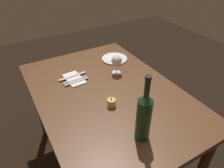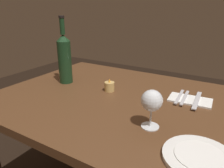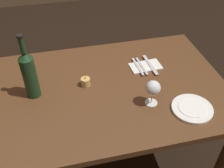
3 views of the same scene
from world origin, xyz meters
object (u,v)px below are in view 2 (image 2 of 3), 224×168
(wine_glass_left, at_px, (152,101))
(votive_candle, at_px, (109,87))
(fork_outer, at_px, (179,97))
(wine_bottle, at_px, (65,58))
(fork_inner, at_px, (185,98))
(folded_napkin, at_px, (190,100))
(table_knife, at_px, (197,100))
(dinner_plate, at_px, (200,157))

(wine_glass_left, distance_m, votive_candle, 0.39)
(votive_candle, bearing_deg, wine_glass_left, -35.50)
(votive_candle, xyz_separation_m, fork_outer, (0.34, 0.09, -0.01))
(wine_bottle, height_order, fork_inner, wine_bottle)
(wine_bottle, xyz_separation_m, fork_inner, (0.65, 0.10, -0.13))
(votive_candle, height_order, folded_napkin, votive_candle)
(fork_inner, xyz_separation_m, fork_outer, (-0.02, 0.00, 0.00))
(folded_napkin, relative_size, fork_inner, 1.09)
(votive_candle, bearing_deg, wine_bottle, -177.33)
(table_knife, bearing_deg, dinner_plate, -78.46)
(folded_napkin, bearing_deg, wine_glass_left, -103.52)
(votive_candle, height_order, dinner_plate, votive_candle)
(dinner_plate, xyz_separation_m, table_knife, (-0.08, 0.41, 0.00))
(votive_candle, relative_size, dinner_plate, 0.32)
(wine_bottle, bearing_deg, table_knife, 8.27)
(fork_outer, xyz_separation_m, table_knife, (0.08, 0.00, 0.00))
(wine_bottle, relative_size, table_knife, 1.75)
(wine_bottle, distance_m, folded_napkin, 0.69)
(votive_candle, distance_m, fork_inner, 0.37)
(dinner_plate, xyz_separation_m, folded_napkin, (-0.11, 0.41, -0.00))
(fork_inner, distance_m, fork_outer, 0.02)
(folded_napkin, bearing_deg, wine_bottle, -171.36)
(wine_bottle, distance_m, dinner_plate, 0.85)
(fork_inner, bearing_deg, dinner_plate, -71.23)
(votive_candle, bearing_deg, fork_inner, 13.79)
(fork_outer, relative_size, table_knife, 0.86)
(dinner_plate, height_order, fork_inner, dinner_plate)
(wine_glass_left, bearing_deg, dinner_plate, -26.59)
(fork_outer, bearing_deg, wine_glass_left, -94.57)
(wine_glass_left, relative_size, fork_inner, 0.80)
(fork_inner, relative_size, fork_outer, 1.00)
(wine_glass_left, distance_m, folded_napkin, 0.34)
(wine_glass_left, height_order, votive_candle, wine_glass_left)
(wine_bottle, relative_size, folded_napkin, 1.88)
(fork_outer, height_order, table_knife, same)
(fork_outer, bearing_deg, votive_candle, -165.23)
(wine_glass_left, xyz_separation_m, folded_napkin, (0.07, 0.31, -0.10))
(wine_bottle, distance_m, table_knife, 0.72)
(wine_glass_left, relative_size, table_knife, 0.69)
(dinner_plate, bearing_deg, votive_candle, 147.65)
(dinner_plate, height_order, fork_outer, dinner_plate)
(table_knife, bearing_deg, fork_outer, 180.00)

